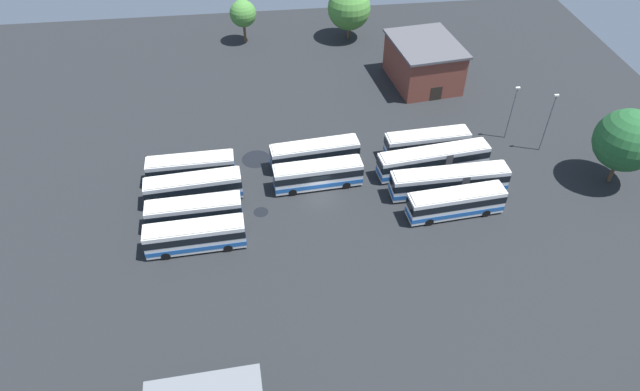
{
  "coord_description": "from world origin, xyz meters",
  "views": [
    {
      "loc": [
        6.27,
        49.52,
        44.8
      ],
      "look_at": [
        0.27,
        1.56,
        1.46
      ],
      "focal_mm": 31.33,
      "sensor_mm": 36.0,
      "label": 1
    }
  ],
  "objects_px": {
    "bus_row2_slot2": "(194,212)",
    "lamp_post_near_entrance": "(512,110)",
    "bus_row0_slot1": "(434,160)",
    "bus_row2_slot3": "(195,236)",
    "bus_row0_slot0": "(427,143)",
    "bus_row0_slot2": "(450,181)",
    "bus_row2_slot1": "(194,188)",
    "tree_north_edge": "(349,8)",
    "depot_building": "(424,62)",
    "lamp_post_by_building": "(548,121)",
    "bus_row1_slot1": "(318,175)",
    "tree_west_edge": "(243,14)",
    "bus_row1_slot0": "(315,154)",
    "bus_row0_slot3": "(456,203)",
    "bus_row2_slot0": "(191,168)",
    "tree_south_edge": "(627,140)"
  },
  "relations": [
    {
      "from": "bus_row2_slot0",
      "to": "bus_row2_slot3",
      "type": "bearing_deg",
      "value": 94.67
    },
    {
      "from": "bus_row1_slot1",
      "to": "bus_row0_slot2",
      "type": "bearing_deg",
      "value": 168.63
    },
    {
      "from": "bus_row0_slot1",
      "to": "bus_row1_slot0",
      "type": "distance_m",
      "value": 14.88
    },
    {
      "from": "bus_row2_slot1",
      "to": "lamp_post_near_entrance",
      "type": "distance_m",
      "value": 42.0
    },
    {
      "from": "lamp_post_near_entrance",
      "to": "tree_south_edge",
      "type": "relative_size",
      "value": 0.79
    },
    {
      "from": "depot_building",
      "to": "bus_row0_slot2",
      "type": "bearing_deg",
      "value": 82.12
    },
    {
      "from": "bus_row1_slot0",
      "to": "depot_building",
      "type": "xyz_separation_m",
      "value": [
        -18.9,
        -18.59,
        1.51
      ]
    },
    {
      "from": "bus_row0_slot3",
      "to": "bus_row2_slot1",
      "type": "relative_size",
      "value": 1.0
    },
    {
      "from": "bus_row2_slot2",
      "to": "lamp_post_near_entrance",
      "type": "relative_size",
      "value": 1.36
    },
    {
      "from": "bus_row0_slot1",
      "to": "bus_row2_slot3",
      "type": "bearing_deg",
      "value": 18.38
    },
    {
      "from": "bus_row1_slot1",
      "to": "tree_south_edge",
      "type": "bearing_deg",
      "value": 174.46
    },
    {
      "from": "bus_row0_slot0",
      "to": "tree_west_edge",
      "type": "distance_m",
      "value": 41.82
    },
    {
      "from": "bus_row0_slot2",
      "to": "tree_south_edge",
      "type": "xyz_separation_m",
      "value": [
        -20.49,
        0.38,
        4.38
      ]
    },
    {
      "from": "bus_row0_slot2",
      "to": "bus_row2_slot0",
      "type": "xyz_separation_m",
      "value": [
        30.67,
        -6.29,
        -0.0
      ]
    },
    {
      "from": "bus_row2_slot3",
      "to": "bus_row1_slot1",
      "type": "bearing_deg",
      "value": -149.06
    },
    {
      "from": "bus_row2_slot0",
      "to": "bus_row2_slot1",
      "type": "height_order",
      "value": "same"
    },
    {
      "from": "bus_row0_slot2",
      "to": "bus_row2_slot0",
      "type": "relative_size",
      "value": 1.33
    },
    {
      "from": "bus_row1_slot1",
      "to": "bus_row2_slot3",
      "type": "xyz_separation_m",
      "value": [
        14.27,
        8.56,
        -0.0
      ]
    },
    {
      "from": "bus_row0_slot0",
      "to": "lamp_post_near_entrance",
      "type": "relative_size",
      "value": 1.41
    },
    {
      "from": "bus_row0_slot1",
      "to": "bus_row2_slot3",
      "type": "height_order",
      "value": "same"
    },
    {
      "from": "bus_row0_slot1",
      "to": "lamp_post_by_building",
      "type": "bearing_deg",
      "value": -170.51
    },
    {
      "from": "bus_row2_slot3",
      "to": "tree_south_edge",
      "type": "distance_m",
      "value": 50.64
    },
    {
      "from": "bus_row2_slot3",
      "to": "bus_row2_slot2",
      "type": "bearing_deg",
      "value": -86.35
    },
    {
      "from": "bus_row2_slot1",
      "to": "bus_row2_slot0",
      "type": "bearing_deg",
      "value": -82.97
    },
    {
      "from": "bus_row2_slot0",
      "to": "tree_west_edge",
      "type": "relative_size",
      "value": 1.45
    },
    {
      "from": "bus_row2_slot1",
      "to": "tree_north_edge",
      "type": "distance_m",
      "value": 46.63
    },
    {
      "from": "bus_row1_slot1",
      "to": "lamp_post_near_entrance",
      "type": "relative_size",
      "value": 1.39
    },
    {
      "from": "depot_building",
      "to": "lamp_post_by_building",
      "type": "bearing_deg",
      "value": 119.85
    },
    {
      "from": "bus_row2_slot3",
      "to": "tree_west_edge",
      "type": "height_order",
      "value": "tree_west_edge"
    },
    {
      "from": "bus_row0_slot2",
      "to": "tree_west_edge",
      "type": "relative_size",
      "value": 1.93
    },
    {
      "from": "bus_row0_slot0",
      "to": "bus_row0_slot2",
      "type": "height_order",
      "value": "same"
    },
    {
      "from": "bus_row1_slot1",
      "to": "bus_row2_slot2",
      "type": "height_order",
      "value": "same"
    },
    {
      "from": "bus_row2_slot0",
      "to": "bus_row2_slot1",
      "type": "xyz_separation_m",
      "value": [
        -0.46,
        3.74,
        0.0
      ]
    },
    {
      "from": "bus_row2_slot0",
      "to": "lamp_post_near_entrance",
      "type": "bearing_deg",
      "value": -174.96
    },
    {
      "from": "bus_row1_slot1",
      "to": "lamp_post_by_building",
      "type": "relative_size",
      "value": 1.29
    },
    {
      "from": "bus_row1_slot1",
      "to": "tree_west_edge",
      "type": "relative_size",
      "value": 1.48
    },
    {
      "from": "tree_north_edge",
      "to": "tree_south_edge",
      "type": "distance_m",
      "value": 49.5
    },
    {
      "from": "lamp_post_near_entrance",
      "to": "tree_south_edge",
      "type": "xyz_separation_m",
      "value": [
        -9.44,
        10.35,
        1.84
      ]
    },
    {
      "from": "bus_row0_slot2",
      "to": "bus_row1_slot0",
      "type": "bearing_deg",
      "value": -25.35
    },
    {
      "from": "lamp_post_by_building",
      "to": "tree_north_edge",
      "type": "xyz_separation_m",
      "value": [
        19.9,
        -35.11,
        0.8
      ]
    },
    {
      "from": "bus_row2_slot0",
      "to": "lamp_post_by_building",
      "type": "bearing_deg",
      "value": -179.45
    },
    {
      "from": "bus_row0_slot3",
      "to": "bus_row2_slot3",
      "type": "height_order",
      "value": "same"
    },
    {
      "from": "tree_west_edge",
      "to": "lamp_post_near_entrance",
      "type": "bearing_deg",
      "value": 136.34
    },
    {
      "from": "bus_row2_slot0",
      "to": "tree_west_edge",
      "type": "height_order",
      "value": "tree_west_edge"
    },
    {
      "from": "depot_building",
      "to": "tree_north_edge",
      "type": "relative_size",
      "value": 1.42
    },
    {
      "from": "bus_row0_slot0",
      "to": "bus_row0_slot2",
      "type": "bearing_deg",
      "value": 94.9
    },
    {
      "from": "bus_row2_slot0",
      "to": "lamp_post_by_building",
      "type": "distance_m",
      "value": 45.31
    },
    {
      "from": "lamp_post_by_building",
      "to": "tree_west_edge",
      "type": "xyz_separation_m",
      "value": [
        37.81,
        -35.99,
        0.44
      ]
    },
    {
      "from": "depot_building",
      "to": "bus_row2_slot1",
      "type": "bearing_deg",
      "value": 34.59
    },
    {
      "from": "bus_row0_slot3",
      "to": "bus_row2_slot0",
      "type": "xyz_separation_m",
      "value": [
        30.23,
        -10.09,
        -0.0
      ]
    }
  ]
}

